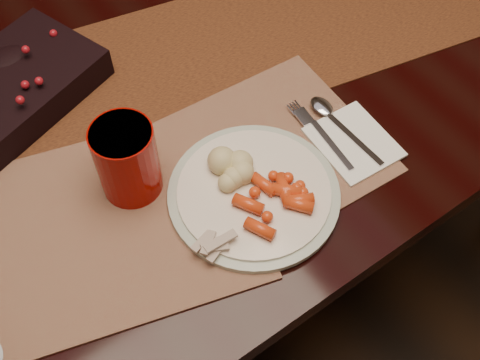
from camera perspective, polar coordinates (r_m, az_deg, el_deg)
floor at (r=1.72m, az=-4.91°, el=-7.78°), size 5.00×5.00×0.00m
dining_table at (r=1.39m, az=-6.00°, el=-0.91°), size 1.80×1.00×0.75m
table_runner at (r=1.11m, az=-5.51°, el=11.02°), size 1.63×0.63×0.00m
placemat_main at (r=0.96m, az=0.76°, el=1.77°), size 0.43×0.32×0.00m
placemat_second at (r=0.92m, az=-13.22°, el=-4.44°), size 0.53×0.45×0.00m
dinner_plate at (r=0.92m, az=1.32°, el=-1.26°), size 0.28×0.28×0.01m
baby_carrots at (r=0.89m, az=2.53°, el=-1.97°), size 0.11×0.09×0.02m
mashed_potatoes at (r=0.91m, az=-0.99°, el=1.26°), size 0.08×0.07×0.04m
turkey_shreds at (r=0.86m, az=-2.45°, el=-5.55°), size 0.08×0.07×0.02m
napkin at (r=1.00m, az=10.71°, el=3.55°), size 0.12×0.14×0.00m
fork at (r=0.99m, az=8.01°, el=4.03°), size 0.04×0.15×0.00m
spoon at (r=1.01m, az=9.84°, el=4.80°), size 0.04×0.16×0.00m
red_cup at (r=0.90m, az=-10.66°, el=1.86°), size 0.12×0.12×0.13m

